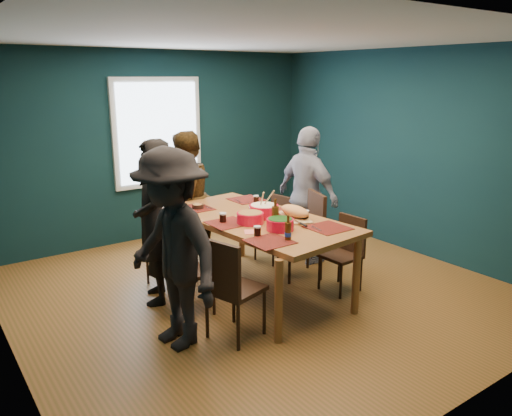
{
  "coord_description": "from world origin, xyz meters",
  "views": [
    {
      "loc": [
        -3.02,
        -4.21,
        2.34
      ],
      "look_at": [
        -0.05,
        -0.03,
        0.98
      ],
      "focal_mm": 35.0,
      "sensor_mm": 36.0,
      "label": 1
    }
  ],
  "objects_px": {
    "person_near_left": "(172,250)",
    "cutting_board": "(295,213)",
    "person_right": "(308,196)",
    "bowl_dumpling": "(264,210)",
    "person_far_left": "(154,222)",
    "chair_right_near": "(346,247)",
    "chair_left_far": "(161,245)",
    "chair_left_near": "(229,282)",
    "chair_right_mid": "(307,228)",
    "bowl_herbs": "(280,224)",
    "dining_table": "(257,225)",
    "chair_right_far": "(277,223)",
    "chair_left_mid": "(184,265)",
    "person_back": "(185,197)",
    "bowl_salad": "(250,217)"
  },
  "relations": [
    {
      "from": "person_near_left",
      "to": "cutting_board",
      "type": "bearing_deg",
      "value": 91.55
    },
    {
      "from": "person_right",
      "to": "bowl_dumpling",
      "type": "height_order",
      "value": "person_right"
    },
    {
      "from": "person_far_left",
      "to": "chair_right_near",
      "type": "bearing_deg",
      "value": 83.8
    },
    {
      "from": "chair_left_far",
      "to": "chair_left_near",
      "type": "relative_size",
      "value": 0.85
    },
    {
      "from": "chair_left_near",
      "to": "chair_right_mid",
      "type": "distance_m",
      "value": 1.76
    },
    {
      "from": "cutting_board",
      "to": "bowl_herbs",
      "type": "bearing_deg",
      "value": -124.41
    },
    {
      "from": "chair_left_near",
      "to": "person_right",
      "type": "height_order",
      "value": "person_right"
    },
    {
      "from": "dining_table",
      "to": "chair_right_far",
      "type": "relative_size",
      "value": 2.8
    },
    {
      "from": "chair_left_far",
      "to": "bowl_dumpling",
      "type": "distance_m",
      "value": 1.25
    },
    {
      "from": "chair_left_mid",
      "to": "bowl_herbs",
      "type": "distance_m",
      "value": 1.05
    },
    {
      "from": "chair_left_near",
      "to": "person_back",
      "type": "bearing_deg",
      "value": 55.91
    },
    {
      "from": "bowl_salad",
      "to": "chair_left_far",
      "type": "bearing_deg",
      "value": 124.64
    },
    {
      "from": "person_right",
      "to": "bowl_herbs",
      "type": "distance_m",
      "value": 1.43
    },
    {
      "from": "dining_table",
      "to": "chair_right_far",
      "type": "bearing_deg",
      "value": 33.8
    },
    {
      "from": "chair_right_near",
      "to": "person_right",
      "type": "xyz_separation_m",
      "value": [
        0.22,
        0.91,
        0.38
      ]
    },
    {
      "from": "person_near_left",
      "to": "cutting_board",
      "type": "xyz_separation_m",
      "value": [
        1.58,
        0.25,
        0.02
      ]
    },
    {
      "from": "person_far_left",
      "to": "bowl_dumpling",
      "type": "xyz_separation_m",
      "value": [
        1.09,
        -0.44,
        0.06
      ]
    },
    {
      "from": "chair_left_mid",
      "to": "chair_left_near",
      "type": "bearing_deg",
      "value": -70.9
    },
    {
      "from": "dining_table",
      "to": "person_near_left",
      "type": "distance_m",
      "value": 1.36
    },
    {
      "from": "dining_table",
      "to": "bowl_herbs",
      "type": "relative_size",
      "value": 8.52
    },
    {
      "from": "chair_left_mid",
      "to": "bowl_herbs",
      "type": "height_order",
      "value": "bowl_herbs"
    },
    {
      "from": "bowl_herbs",
      "to": "person_near_left",
      "type": "bearing_deg",
      "value": -179.65
    },
    {
      "from": "person_far_left",
      "to": "cutting_board",
      "type": "relative_size",
      "value": 2.6
    },
    {
      "from": "chair_left_near",
      "to": "cutting_board",
      "type": "bearing_deg",
      "value": 6.29
    },
    {
      "from": "person_near_left",
      "to": "bowl_dumpling",
      "type": "xyz_separation_m",
      "value": [
        1.34,
        0.5,
        0.03
      ]
    },
    {
      "from": "chair_left_near",
      "to": "person_right",
      "type": "xyz_separation_m",
      "value": [
        1.89,
        1.12,
        0.31
      ]
    },
    {
      "from": "chair_left_far",
      "to": "bowl_herbs",
      "type": "height_order",
      "value": "bowl_herbs"
    },
    {
      "from": "person_far_left",
      "to": "bowl_salad",
      "type": "bearing_deg",
      "value": 77.19
    },
    {
      "from": "chair_right_mid",
      "to": "chair_left_near",
      "type": "bearing_deg",
      "value": -135.85
    },
    {
      "from": "person_right",
      "to": "chair_left_near",
      "type": "bearing_deg",
      "value": 119.5
    },
    {
      "from": "chair_right_mid",
      "to": "dining_table",
      "type": "bearing_deg",
      "value": -159.77
    },
    {
      "from": "chair_right_mid",
      "to": "bowl_herbs",
      "type": "bearing_deg",
      "value": -129.21
    },
    {
      "from": "dining_table",
      "to": "person_right",
      "type": "xyz_separation_m",
      "value": [
        1.06,
        0.38,
        0.1
      ]
    },
    {
      "from": "chair_left_mid",
      "to": "bowl_dumpling",
      "type": "bearing_deg",
      "value": 13.71
    },
    {
      "from": "chair_left_near",
      "to": "bowl_salad",
      "type": "height_order",
      "value": "bowl_salad"
    },
    {
      "from": "bowl_herbs",
      "to": "chair_left_near",
      "type": "bearing_deg",
      "value": -162.5
    },
    {
      "from": "dining_table",
      "to": "chair_left_mid",
      "type": "height_order",
      "value": "chair_left_mid"
    },
    {
      "from": "chair_left_mid",
      "to": "chair_right_far",
      "type": "bearing_deg",
      "value": 35.4
    },
    {
      "from": "chair_left_mid",
      "to": "chair_left_near",
      "type": "relative_size",
      "value": 0.91
    },
    {
      "from": "person_back",
      "to": "bowl_herbs",
      "type": "bearing_deg",
      "value": 68.48
    },
    {
      "from": "person_near_left",
      "to": "person_back",
      "type": "bearing_deg",
      "value": 142.04
    },
    {
      "from": "chair_right_near",
      "to": "person_back",
      "type": "height_order",
      "value": "person_back"
    },
    {
      "from": "chair_right_far",
      "to": "cutting_board",
      "type": "height_order",
      "value": "cutting_board"
    },
    {
      "from": "chair_right_mid",
      "to": "person_back",
      "type": "relative_size",
      "value": 0.61
    },
    {
      "from": "chair_right_far",
      "to": "cutting_board",
      "type": "xyz_separation_m",
      "value": [
        -0.49,
        -0.93,
        0.43
      ]
    },
    {
      "from": "chair_right_far",
      "to": "cutting_board",
      "type": "distance_m",
      "value": 1.13
    },
    {
      "from": "cutting_board",
      "to": "chair_right_near",
      "type": "bearing_deg",
      "value": -3.89
    },
    {
      "from": "person_far_left",
      "to": "bowl_salad",
      "type": "xyz_separation_m",
      "value": [
        0.83,
        -0.56,
        0.05
      ]
    },
    {
      "from": "chair_left_far",
      "to": "person_near_left",
      "type": "height_order",
      "value": "person_near_left"
    },
    {
      "from": "dining_table",
      "to": "bowl_salad",
      "type": "distance_m",
      "value": 0.26
    }
  ]
}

